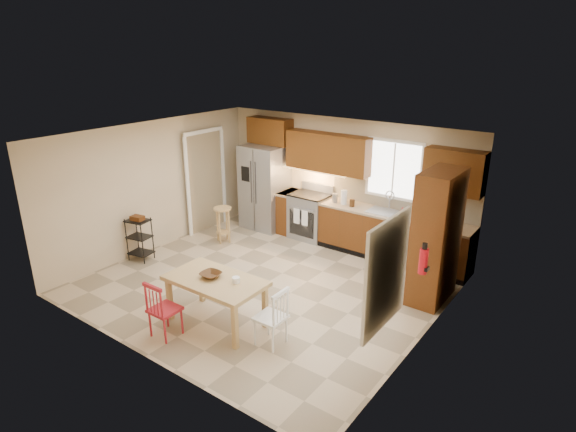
% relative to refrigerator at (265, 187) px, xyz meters
% --- Properties ---
extents(floor, '(5.50, 5.50, 0.00)m').
position_rel_refrigerator_xyz_m(floor, '(1.70, -2.12, -0.91)').
color(floor, tan).
rests_on(floor, ground).
extents(ceiling, '(5.50, 5.00, 0.02)m').
position_rel_refrigerator_xyz_m(ceiling, '(1.70, -2.12, 1.59)').
color(ceiling, silver).
rests_on(ceiling, ground).
extents(wall_back, '(5.50, 0.02, 2.50)m').
position_rel_refrigerator_xyz_m(wall_back, '(1.70, 0.38, 0.34)').
color(wall_back, '#CCB793').
rests_on(wall_back, ground).
extents(wall_front, '(5.50, 0.02, 2.50)m').
position_rel_refrigerator_xyz_m(wall_front, '(1.70, -4.62, 0.34)').
color(wall_front, '#CCB793').
rests_on(wall_front, ground).
extents(wall_left, '(0.02, 5.00, 2.50)m').
position_rel_refrigerator_xyz_m(wall_left, '(-1.05, -2.12, 0.34)').
color(wall_left, '#CCB793').
rests_on(wall_left, ground).
extents(wall_right, '(0.02, 5.00, 2.50)m').
position_rel_refrigerator_xyz_m(wall_right, '(4.45, -2.12, 0.34)').
color(wall_right, '#CCB793').
rests_on(wall_right, ground).
extents(refrigerator, '(0.92, 0.75, 1.82)m').
position_rel_refrigerator_xyz_m(refrigerator, '(0.00, 0.00, 0.00)').
color(refrigerator, gray).
rests_on(refrigerator, floor).
extents(range_stove, '(0.76, 0.63, 0.92)m').
position_rel_refrigerator_xyz_m(range_stove, '(1.15, 0.06, -0.45)').
color(range_stove, gray).
rests_on(range_stove, floor).
extents(base_cabinet_narrow, '(0.30, 0.60, 0.90)m').
position_rel_refrigerator_xyz_m(base_cabinet_narrow, '(0.60, 0.08, -0.46)').
color(base_cabinet_narrow, '#592D10').
rests_on(base_cabinet_narrow, floor).
extents(base_cabinet_run, '(2.92, 0.60, 0.90)m').
position_rel_refrigerator_xyz_m(base_cabinet_run, '(2.99, 0.08, -0.46)').
color(base_cabinet_run, '#592D10').
rests_on(base_cabinet_run, floor).
extents(dishwasher, '(0.60, 0.02, 0.78)m').
position_rel_refrigerator_xyz_m(dishwasher, '(3.55, -0.22, -0.46)').
color(dishwasher, black).
rests_on(dishwasher, floor).
extents(backsplash, '(2.92, 0.03, 0.55)m').
position_rel_refrigerator_xyz_m(backsplash, '(2.99, 0.36, 0.27)').
color(backsplash, beige).
rests_on(backsplash, wall_back).
extents(upper_over_fridge, '(1.00, 0.35, 0.55)m').
position_rel_refrigerator_xyz_m(upper_over_fridge, '(0.00, 0.20, 1.19)').
color(upper_over_fridge, '#5A330F').
rests_on(upper_over_fridge, wall_back).
extents(upper_left_block, '(1.80, 0.35, 0.75)m').
position_rel_refrigerator_xyz_m(upper_left_block, '(1.45, 0.20, 0.92)').
color(upper_left_block, '#5A330F').
rests_on(upper_left_block, wall_back).
extents(upper_right_block, '(1.00, 0.35, 0.75)m').
position_rel_refrigerator_xyz_m(upper_right_block, '(3.95, 0.20, 0.92)').
color(upper_right_block, '#5A330F').
rests_on(upper_right_block, wall_back).
extents(window_back, '(1.12, 0.04, 1.12)m').
position_rel_refrigerator_xyz_m(window_back, '(2.80, 0.35, 0.74)').
color(window_back, white).
rests_on(window_back, wall_back).
extents(sink, '(0.62, 0.46, 0.16)m').
position_rel_refrigerator_xyz_m(sink, '(2.80, 0.08, -0.05)').
color(sink, gray).
rests_on(sink, base_cabinet_run).
extents(undercab_glow, '(1.60, 0.30, 0.01)m').
position_rel_refrigerator_xyz_m(undercab_glow, '(1.15, 0.17, 0.52)').
color(undercab_glow, '#FFBF66').
rests_on(undercab_glow, wall_back).
extents(soap_bottle, '(0.09, 0.09, 0.19)m').
position_rel_refrigerator_xyz_m(soap_bottle, '(3.18, -0.02, 0.09)').
color(soap_bottle, '#AF0C16').
rests_on(soap_bottle, base_cabinet_run).
extents(paper_towel, '(0.12, 0.12, 0.28)m').
position_rel_refrigerator_xyz_m(paper_towel, '(1.95, 0.03, 0.13)').
color(paper_towel, white).
rests_on(paper_towel, base_cabinet_run).
extents(canister_steel, '(0.11, 0.11, 0.18)m').
position_rel_refrigerator_xyz_m(canister_steel, '(1.75, 0.03, 0.08)').
color(canister_steel, gray).
rests_on(canister_steel, base_cabinet_run).
extents(canister_wood, '(0.10, 0.10, 0.14)m').
position_rel_refrigerator_xyz_m(canister_wood, '(2.15, -0.00, 0.06)').
color(canister_wood, '#472B13').
rests_on(canister_wood, base_cabinet_run).
extents(pantry, '(0.50, 0.95, 2.10)m').
position_rel_refrigerator_xyz_m(pantry, '(4.13, -0.93, 0.14)').
color(pantry, '#592D10').
rests_on(pantry, floor).
extents(fire_extinguisher, '(0.12, 0.12, 0.36)m').
position_rel_refrigerator_xyz_m(fire_extinguisher, '(4.33, -1.98, 0.19)').
color(fire_extinguisher, '#AF0C16').
rests_on(fire_extinguisher, wall_right).
extents(window_right, '(0.04, 1.02, 1.32)m').
position_rel_refrigerator_xyz_m(window_right, '(4.38, -3.27, 0.54)').
color(window_right, white).
rests_on(window_right, wall_right).
extents(doorway, '(0.04, 0.95, 2.10)m').
position_rel_refrigerator_xyz_m(doorway, '(-0.97, -0.82, 0.14)').
color(doorway, '#8C7A59').
rests_on(doorway, wall_left).
extents(dining_table, '(1.44, 0.82, 0.70)m').
position_rel_refrigerator_xyz_m(dining_table, '(1.89, -3.47, -0.56)').
color(dining_table, tan).
rests_on(dining_table, floor).
extents(chair_red, '(0.40, 0.40, 0.84)m').
position_rel_refrigerator_xyz_m(chair_red, '(1.54, -4.12, -0.49)').
color(chair_red, maroon).
rests_on(chair_red, floor).
extents(chair_white, '(0.40, 0.40, 0.84)m').
position_rel_refrigerator_xyz_m(chair_white, '(2.84, -3.42, -0.49)').
color(chair_white, white).
rests_on(chair_white, floor).
extents(table_bowl, '(0.29, 0.29, 0.07)m').
position_rel_refrigerator_xyz_m(table_bowl, '(1.80, -3.47, -0.20)').
color(table_bowl, '#472B13').
rests_on(table_bowl, dining_table).
extents(table_jar, '(0.10, 0.10, 0.11)m').
position_rel_refrigerator_xyz_m(table_jar, '(2.21, -3.38, -0.18)').
color(table_jar, white).
rests_on(table_jar, dining_table).
extents(bar_stool, '(0.45, 0.45, 0.74)m').
position_rel_refrigerator_xyz_m(bar_stool, '(-0.14, -1.19, -0.54)').
color(bar_stool, tan).
rests_on(bar_stool, floor).
extents(utility_cart, '(0.47, 0.39, 0.83)m').
position_rel_refrigerator_xyz_m(utility_cart, '(-0.80, -2.74, -0.50)').
color(utility_cart, black).
rests_on(utility_cart, floor).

